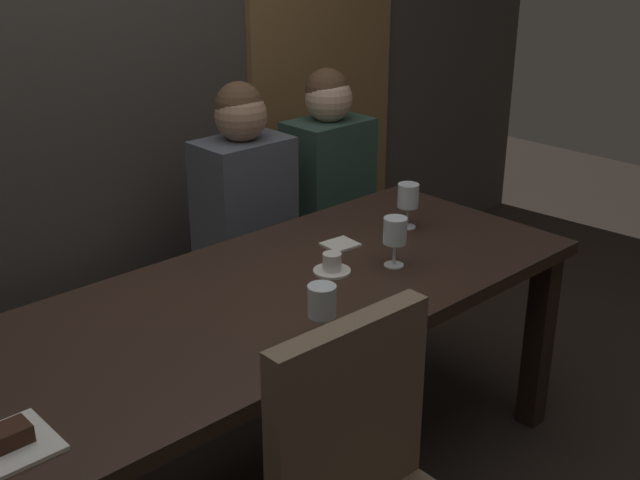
% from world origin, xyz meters
% --- Properties ---
extents(back_wall_tiled, '(6.00, 0.12, 3.00)m').
position_xyz_m(back_wall_tiled, '(0.00, 1.22, 1.50)').
color(back_wall_tiled, '#423D38').
rests_on(back_wall_tiled, ground).
extents(arched_door, '(0.90, 0.05, 2.55)m').
position_xyz_m(arched_door, '(1.35, 1.15, 1.36)').
color(arched_door, olive).
rests_on(arched_door, ground).
extents(dining_table, '(2.20, 0.84, 0.74)m').
position_xyz_m(dining_table, '(0.00, 0.00, 0.65)').
color(dining_table, black).
rests_on(dining_table, ground).
extents(banquette_bench, '(2.50, 0.44, 0.45)m').
position_xyz_m(banquette_bench, '(0.00, 0.70, 0.23)').
color(banquette_bench, '#4A3C2E').
rests_on(banquette_bench, ground).
extents(diner_bearded, '(0.36, 0.24, 0.76)m').
position_xyz_m(diner_bearded, '(0.50, 0.69, 0.81)').
color(diner_bearded, '#4C515B').
rests_on(diner_bearded, banquette_bench).
extents(diner_far_end, '(0.36, 0.24, 0.75)m').
position_xyz_m(diner_far_end, '(0.99, 0.73, 0.80)').
color(diner_far_end, '#2D473D').
rests_on(diner_far_end, banquette_bench).
extents(wine_glass_center_back, '(0.08, 0.08, 0.16)m').
position_xyz_m(wine_glass_center_back, '(0.77, 0.08, 0.86)').
color(wine_glass_center_back, silver).
rests_on(wine_glass_center_back, dining_table).
extents(wine_glass_near_left, '(0.08, 0.08, 0.16)m').
position_xyz_m(wine_glass_near_left, '(0.48, -0.12, 0.85)').
color(wine_glass_near_left, silver).
rests_on(wine_glass_near_left, dining_table).
extents(wine_glass_center_front, '(0.08, 0.08, 0.16)m').
position_xyz_m(wine_glass_center_front, '(-0.03, -0.32, 0.86)').
color(wine_glass_center_front, silver).
rests_on(wine_glass_center_front, dining_table).
extents(espresso_cup, '(0.12, 0.12, 0.06)m').
position_xyz_m(espresso_cup, '(0.30, -0.02, 0.77)').
color(espresso_cup, white).
rests_on(espresso_cup, dining_table).
extents(dessert_plate, '(0.19, 0.19, 0.05)m').
position_xyz_m(dessert_plate, '(-0.82, -0.20, 0.75)').
color(dessert_plate, white).
rests_on(dessert_plate, dining_table).
extents(folded_napkin, '(0.12, 0.11, 0.01)m').
position_xyz_m(folded_napkin, '(0.47, 0.12, 0.74)').
color(folded_napkin, silver).
rests_on(folded_napkin, dining_table).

